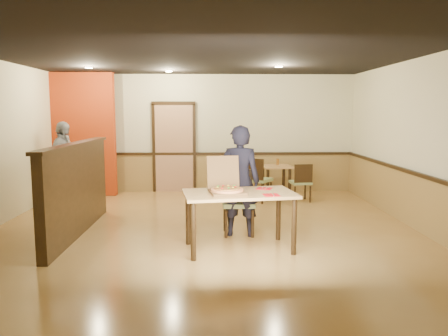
# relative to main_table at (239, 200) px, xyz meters

# --- Properties ---
(floor) EXTENTS (7.00, 7.00, 0.00)m
(floor) POSITION_rel_main_table_xyz_m (-0.50, 1.05, -0.71)
(floor) COLOR #B78947
(floor) RESTS_ON ground
(ceiling) EXTENTS (7.00, 7.00, 0.00)m
(ceiling) POSITION_rel_main_table_xyz_m (-0.50, 1.05, 2.09)
(ceiling) COLOR black
(ceiling) RESTS_ON wall_back
(wall_back) EXTENTS (7.00, 0.00, 7.00)m
(wall_back) POSITION_rel_main_table_xyz_m (-0.50, 4.55, 0.69)
(wall_back) COLOR beige
(wall_back) RESTS_ON floor
(wall_right) EXTENTS (0.00, 7.00, 7.00)m
(wall_right) POSITION_rel_main_table_xyz_m (3.00, 1.05, 0.69)
(wall_right) COLOR beige
(wall_right) RESTS_ON floor
(wainscot_back) EXTENTS (7.00, 0.04, 0.90)m
(wainscot_back) POSITION_rel_main_table_xyz_m (-0.50, 4.52, -0.26)
(wainscot_back) COLOR olive
(wainscot_back) RESTS_ON floor
(chair_rail_back) EXTENTS (7.00, 0.06, 0.06)m
(chair_rail_back) POSITION_rel_main_table_xyz_m (-0.50, 4.50, 0.21)
(chair_rail_back) COLOR black
(chair_rail_back) RESTS_ON wall_back
(wainscot_right) EXTENTS (0.04, 7.00, 0.90)m
(wainscot_right) POSITION_rel_main_table_xyz_m (2.97, 1.05, -0.26)
(wainscot_right) COLOR olive
(wainscot_right) RESTS_ON floor
(chair_rail_right) EXTENTS (0.06, 7.00, 0.06)m
(chair_rail_right) POSITION_rel_main_table_xyz_m (2.95, 1.05, 0.21)
(chair_rail_right) COLOR black
(chair_rail_right) RESTS_ON wall_right
(back_door) EXTENTS (0.90, 0.06, 2.10)m
(back_door) POSITION_rel_main_table_xyz_m (-1.30, 4.51, 0.34)
(back_door) COLOR tan
(back_door) RESTS_ON wall_back
(booth_partition) EXTENTS (0.20, 3.10, 1.44)m
(booth_partition) POSITION_rel_main_table_xyz_m (-2.50, 0.85, 0.03)
(booth_partition) COLOR black
(booth_partition) RESTS_ON floor
(red_accent_panel) EXTENTS (1.60, 0.20, 2.78)m
(red_accent_panel) POSITION_rel_main_table_xyz_m (-3.40, 4.05, 0.69)
(red_accent_panel) COLOR #9E2D0B
(red_accent_panel) RESTS_ON floor
(spot_a) EXTENTS (0.14, 0.14, 0.02)m
(spot_a) POSITION_rel_main_table_xyz_m (-2.80, 2.85, 2.07)
(spot_a) COLOR beige
(spot_a) RESTS_ON ceiling
(spot_b) EXTENTS (0.14, 0.14, 0.02)m
(spot_b) POSITION_rel_main_table_xyz_m (-1.30, 3.55, 2.07)
(spot_b) COLOR beige
(spot_b) RESTS_ON ceiling
(spot_c) EXTENTS (0.14, 0.14, 0.02)m
(spot_c) POSITION_rel_main_table_xyz_m (0.90, 2.55, 2.07)
(spot_c) COLOR beige
(spot_c) RESTS_ON ceiling
(main_table) EXTENTS (1.64, 1.09, 0.82)m
(main_table) POSITION_rel_main_table_xyz_m (0.00, 0.00, 0.00)
(main_table) COLOR tan
(main_table) RESTS_ON floor
(diner_chair) EXTENTS (0.50, 0.50, 1.00)m
(diner_chair) POSITION_rel_main_table_xyz_m (0.03, 0.84, -0.16)
(diner_chair) COLOR olive
(diner_chair) RESTS_ON floor
(side_chair_left) EXTENTS (0.65, 0.65, 0.95)m
(side_chair_left) POSITION_rel_main_table_xyz_m (0.57, 3.23, -0.19)
(side_chair_left) COLOR olive
(side_chair_left) RESTS_ON floor
(side_chair_right) EXTENTS (0.46, 0.46, 0.83)m
(side_chair_right) POSITION_rel_main_table_xyz_m (1.52, 3.23, -0.25)
(side_chair_right) COLOR olive
(side_chair_right) RESTS_ON floor
(side_table) EXTENTS (0.73, 0.73, 0.71)m
(side_table) POSITION_rel_main_table_xyz_m (1.06, 3.84, -0.17)
(side_table) COLOR tan
(side_table) RESTS_ON floor
(diner) EXTENTS (0.68, 0.49, 1.72)m
(diner) POSITION_rel_main_table_xyz_m (0.05, 0.69, 0.16)
(diner) COLOR black
(diner) RESTS_ON floor
(passerby) EXTENTS (0.61, 1.07, 1.72)m
(passerby) POSITION_rel_main_table_xyz_m (-3.49, 3.16, 0.16)
(passerby) COLOR gray
(passerby) RESTS_ON floor
(pizza_box) EXTENTS (0.55, 0.62, 0.49)m
(pizza_box) POSITION_rel_main_table_xyz_m (-0.18, -0.03, 0.17)
(pizza_box) COLOR brown
(pizza_box) RESTS_ON main_table
(pizza) EXTENTS (0.54, 0.54, 0.03)m
(pizza) POSITION_rel_main_table_xyz_m (-0.17, -0.08, 0.16)
(pizza) COLOR #F89E5A
(pizza) RESTS_ON pizza_box
(napkin_near) EXTENTS (0.23, 0.23, 0.01)m
(napkin_near) POSITION_rel_main_table_xyz_m (0.42, -0.22, 0.11)
(napkin_near) COLOR red
(napkin_near) RESTS_ON main_table
(napkin_far) EXTENTS (0.26, 0.26, 0.01)m
(napkin_far) POSITION_rel_main_table_xyz_m (0.38, 0.28, 0.11)
(napkin_far) COLOR red
(napkin_far) RESTS_ON main_table
(condiment) EXTENTS (0.06, 0.06, 0.14)m
(condiment) POSITION_rel_main_table_xyz_m (1.11, 3.95, 0.07)
(condiment) COLOR brown
(condiment) RESTS_ON side_table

